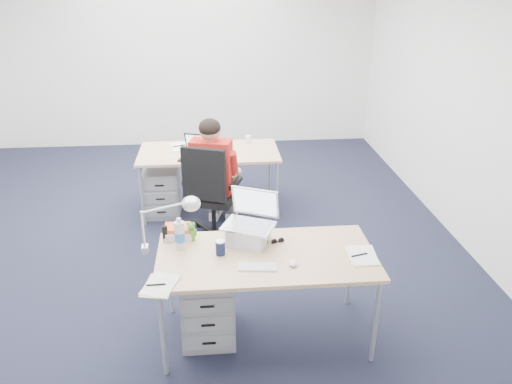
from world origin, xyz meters
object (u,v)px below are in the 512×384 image
desk_far (209,155)px  far_cup (248,140)px  water_bottle (180,233)px  drawer_pedestal_near (208,304)px  can_koozie (220,247)px  computer_mouse (293,263)px  book_stack (178,232)px  desk_near (266,260)px  office_chair (212,213)px  drawer_pedestal_far (162,190)px  cordless_phone (165,234)px  desk_lamp (162,224)px  wireless_keyboard (258,267)px  dark_laptop (197,148)px  silver_laptop (248,220)px  headphones (253,241)px  bear_figurine (191,231)px  sunglasses (278,241)px  seated_person (215,176)px

desk_far → far_cup: (0.47, 0.24, 0.10)m
water_bottle → drawer_pedestal_near: bearing=-27.1°
drawer_pedestal_near → can_koozie: (0.11, -0.02, 0.51)m
computer_mouse → book_stack: bearing=153.7°
desk_near → office_chair: bearing=104.1°
drawer_pedestal_far → cordless_phone: size_ratio=4.06×
cordless_phone → desk_lamp: desk_lamp is taller
desk_near → drawer_pedestal_far: (-0.98, 2.29, -0.41)m
wireless_keyboard → dark_laptop: bearing=108.1°
water_bottle → far_cup: size_ratio=2.56×
desk_far → book_stack: 2.02m
silver_laptop → headphones: (0.04, -0.00, -0.18)m
desk_far → can_koozie: (0.08, -2.29, 0.10)m
desk_far → drawer_pedestal_far: 0.69m
silver_laptop → drawer_pedestal_far: bearing=136.6°
headphones → bear_figurine: (-0.47, 0.09, 0.06)m
drawer_pedestal_near → headphones: size_ratio=2.46×
water_bottle → desk_lamp: (-0.12, -0.04, 0.10)m
desk_near → cordless_phone: 0.80m
water_bottle → desk_lamp: 0.16m
cordless_phone → computer_mouse: bearing=-41.5°
computer_mouse → sunglasses: size_ratio=0.86×
sunglasses → desk_lamp: size_ratio=0.23×
computer_mouse → sunglasses: 0.33m
water_bottle → far_cup: bearing=74.1°
silver_laptop → sunglasses: (0.22, -0.02, -0.19)m
wireless_keyboard → book_stack: book_stack is taller
silver_laptop → wireless_keyboard: size_ratio=1.49×
drawer_pedestal_near → headphones: 0.61m
bear_figurine → desk_lamp: size_ratio=0.34×
book_stack → far_cup: 2.36m
desk_far → water_bottle: size_ratio=6.41×
drawer_pedestal_near → drawer_pedestal_far: 2.29m
office_chair → book_stack: 1.36m
seated_person → computer_mouse: 1.98m
desk_near → headphones: 0.21m
dark_laptop → can_koozie: bearing=-64.9°
far_cup → book_stack: bearing=-107.6°
drawer_pedestal_far → headphones: (0.90, -2.11, 0.47)m
desk_lamp → far_cup: (0.81, 2.46, -0.18)m
computer_mouse → cordless_phone: 1.01m
desk_near → book_stack: 0.74m
computer_mouse → sunglasses: (-0.07, 0.32, -0.00)m
headphones → far_cup: (0.14, 2.39, 0.03)m
silver_laptop → sunglasses: bearing=20.4°
drawer_pedestal_far → dark_laptop: size_ratio=1.47×
office_chair → bear_figurine: 1.40m
silver_laptop → wireless_keyboard: silver_laptop is taller
desk_far → far_cup: bearing=26.8°
drawer_pedestal_far → can_koozie: (0.64, -2.25, 0.51)m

